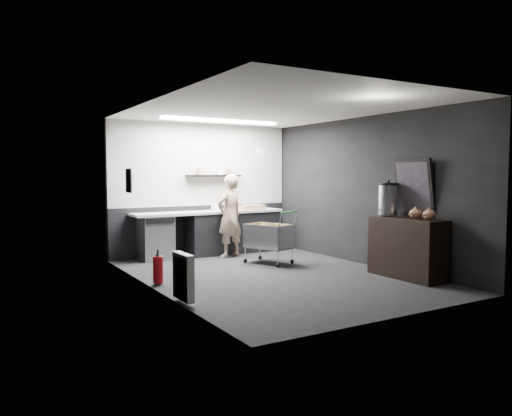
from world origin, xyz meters
TOP-DOWN VIEW (x-y plane):
  - floor at (0.00, 0.00)m, footprint 5.50×5.50m
  - ceiling at (0.00, 0.00)m, footprint 5.50×5.50m
  - wall_back at (0.00, 2.75)m, footprint 5.50×0.00m
  - wall_front at (0.00, -2.75)m, footprint 5.50×0.00m
  - wall_left at (-2.00, 0.00)m, footprint 0.00×5.50m
  - wall_right at (2.00, 0.00)m, footprint 0.00×5.50m
  - kitchen_wall_panel at (0.00, 2.73)m, footprint 3.95×0.02m
  - dado_panel at (0.00, 2.73)m, footprint 3.95×0.02m
  - floating_shelf at (0.20, 2.62)m, footprint 1.20×0.22m
  - wall_clock at (1.40, 2.72)m, footprint 0.20×0.03m
  - poster at (-1.98, 1.30)m, footprint 0.02×0.30m
  - poster_red_band at (-1.98, 1.30)m, footprint 0.02×0.22m
  - radiator at (-1.94, -0.90)m, footprint 0.10×0.50m
  - ceiling_strip at (0.00, 1.85)m, footprint 2.40×0.20m
  - prep_counter at (0.14, 2.42)m, footprint 3.20×0.61m
  - person at (0.24, 1.97)m, footprint 0.68×0.54m
  - shopping_cart at (0.52, 0.97)m, footprint 0.84×1.09m
  - sideboard at (1.75, -1.21)m, footprint 0.55×1.28m
  - fire_extinguisher at (-1.85, 0.31)m, footprint 0.15×0.15m
  - cardboard_box at (0.98, 2.37)m, footprint 0.49×0.38m
  - pink_tub at (0.48, 2.42)m, footprint 0.21×0.21m
  - white_container at (0.14, 2.37)m, footprint 0.17×0.13m

SIDE VIEW (x-z plane):
  - floor at x=0.00m, z-range 0.00..0.00m
  - fire_extinguisher at x=-1.85m, z-range -0.01..0.49m
  - radiator at x=-1.94m, z-range 0.05..0.65m
  - prep_counter at x=0.14m, z-range 0.01..0.91m
  - shopping_cart at x=0.52m, z-range -0.02..0.97m
  - dado_panel at x=0.00m, z-range 0.00..1.00m
  - sideboard at x=1.75m, z-range -0.35..1.56m
  - person at x=0.24m, z-range 0.00..1.65m
  - cardboard_box at x=0.98m, z-range 0.90..1.00m
  - white_container at x=0.14m, z-range 0.90..1.05m
  - pink_tub at x=0.48m, z-range 0.90..1.11m
  - wall_back at x=0.00m, z-range -1.40..4.10m
  - wall_front at x=0.00m, z-range -1.40..4.10m
  - wall_left at x=-2.00m, z-range -1.40..4.10m
  - wall_right at x=2.00m, z-range -1.40..4.10m
  - poster at x=-1.98m, z-range 1.35..1.75m
  - floating_shelf at x=0.20m, z-range 1.60..1.64m
  - poster_red_band at x=-1.98m, z-range 1.57..1.67m
  - kitchen_wall_panel at x=0.00m, z-range 1.00..2.70m
  - wall_clock at x=1.40m, z-range 2.05..2.25m
  - ceiling_strip at x=0.00m, z-range 2.65..2.69m
  - ceiling at x=0.00m, z-range 2.70..2.70m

